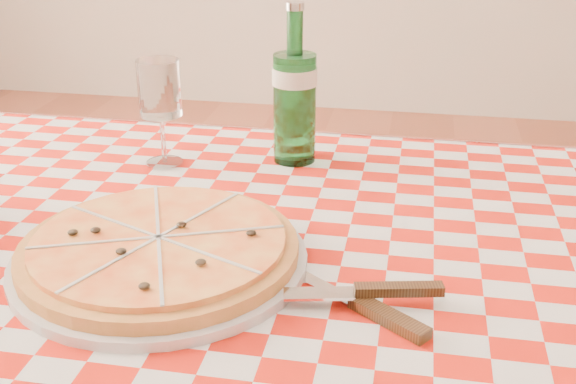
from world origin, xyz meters
name	(u,v)px	position (x,y,z in m)	size (l,w,h in m)	color
dining_table	(295,333)	(0.00, 0.00, 0.66)	(1.20, 0.80, 0.75)	brown
tablecloth	(296,265)	(0.00, 0.00, 0.75)	(1.30, 0.90, 0.01)	#AF150A
pizza_plate	(159,248)	(-0.15, -0.03, 0.78)	(0.34, 0.34, 0.04)	#CC8644
water_bottle	(295,84)	(-0.06, 0.32, 0.88)	(0.07, 0.07, 0.24)	#175E23
wine_glass	(161,113)	(-0.25, 0.26, 0.84)	(0.06, 0.06, 0.16)	silver
cutlery	(354,294)	(0.07, -0.08, 0.77)	(0.23, 0.19, 0.03)	silver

